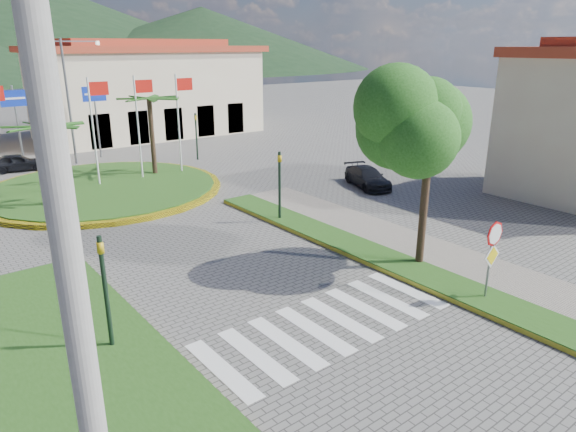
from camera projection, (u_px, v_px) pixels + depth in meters
ground at (443, 397)px, 11.64m from camera, size 160.00×160.00×0.00m
sidewalk_right at (503, 289)px, 16.63m from camera, size 4.00×28.00×0.15m
verge_right at (483, 299)px, 15.92m from camera, size 1.60×28.00×0.18m
median_left at (67, 375)px, 12.26m from camera, size 5.00×14.00×0.18m
crosswalk at (325, 325)px, 14.62m from camera, size 8.00×3.00×0.01m
roundabout_island at (103, 188)px, 27.97m from camera, size 12.70×12.70×6.00m
stop_sign at (492, 248)px, 15.41m from camera, size 0.80×0.11×2.65m
deciduous_tree at (431, 122)px, 16.95m from camera, size 3.60×3.60×6.80m
utility_pole at (79, 333)px, 5.81m from camera, size 0.32×0.32×9.00m
traffic_light_left at (105, 283)px, 12.81m from camera, size 0.15×0.18×3.20m
traffic_light_right at (280, 180)px, 22.60m from camera, size 0.15×0.18×3.20m
traffic_light_far at (196, 132)px, 35.08m from camera, size 0.18×0.15×3.20m
direction_sign_west at (16, 112)px, 32.41m from camera, size 1.60×0.14×5.20m
direction_sign_east at (95, 107)px, 35.34m from camera, size 1.60×0.14×5.20m
street_lamp_centre at (68, 95)px, 33.14m from camera, size 4.80×0.16×8.00m
building_right at (148, 89)px, 44.57m from camera, size 19.08×9.54×8.05m
hill_far_east at (203, 40)px, 150.41m from camera, size 120.00×120.00×18.00m
car_dark_a at (17, 162)px, 32.30m from camera, size 3.43×1.85×1.11m
car_dark_b at (137, 133)px, 42.34m from camera, size 4.28×2.67×1.33m
car_side_right at (367, 177)px, 28.72m from camera, size 2.74×4.06×1.09m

